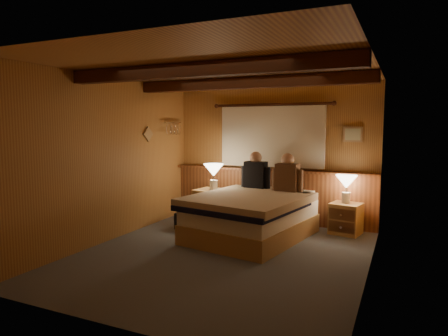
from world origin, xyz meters
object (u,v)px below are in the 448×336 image
Objects in this scene: nightstand_left at (212,207)px; bed at (251,216)px; nightstand_right at (346,219)px; lamp_left at (214,172)px; person_left at (256,173)px; lamp_right at (346,183)px; duffel_bag at (190,220)px; person_right at (287,176)px.

bed is at bearing -24.15° from nightstand_left.
nightstand_right is (2.19, 0.28, -0.06)m from nightstand_left.
nightstand_right is 1.14× the size of lamp_left.
lamp_left is at bearing -162.18° from person_left.
lamp_right is (-0.01, 0.04, 0.55)m from nightstand_right.
person_left is 1.35m from duffel_bag.
person_left reaches higher than nightstand_right.
lamp_right is at bearing 23.97° from person_right.
person_left is at bearing 172.51° from person_right.
nightstand_left is 1.37× the size of lamp_right.
bed is at bearing -118.93° from person_right.
person_left is at bearing -164.06° from nightstand_right.
duffel_bag is (-0.92, -0.61, -0.77)m from person_left.
bed is 3.60× the size of nightstand_left.
person_left is 1.37× the size of duffel_bag.
lamp_left is 0.71× the size of person_right.
nightstand_left is 2.21m from nightstand_right.
person_left reaches higher than nightstand_left.
duffel_bag is (-0.23, -0.43, -0.77)m from lamp_left.
lamp_left is 1.03× the size of lamp_right.
person_left reaches higher than bed.
lamp_left is at bearing -23.61° from nightstand_left.
lamp_right reaches higher than nightstand_left.
nightstand_left reaches higher than nightstand_right.
person_left is 1.01× the size of person_right.
person_right reaches higher than lamp_left.
person_left is at bearing 115.03° from bed.
person_right is at bearing 7.89° from nightstand_left.
nightstand_left is 0.61m from lamp_left.
lamp_left reaches higher than nightstand_right.
nightstand_left is 0.95× the size of person_right.
bed is 1.07m from nightstand_left.
nightstand_left is 1.44m from person_right.
person_right reaches higher than duffel_bag.
nightstand_left is 0.52m from duffel_bag.
nightstand_right is 1.10× the size of duffel_bag.
nightstand_right is 0.81× the size of person_right.
bed is 4.93× the size of lamp_right.
person_left reaches higher than lamp_left.
person_right is (-0.86, -0.29, 0.11)m from lamp_right.
nightstand_right is 1.17× the size of lamp_right.
nightstand_right is at bearing 11.95° from duffel_bag.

